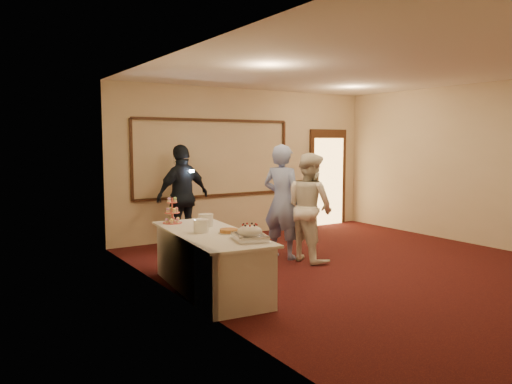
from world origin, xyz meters
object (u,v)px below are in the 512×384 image
woman (310,207)px  cupcake_stand (172,213)px  man (282,202)px  plate_stack_a (201,226)px  plate_stack_b (206,220)px  guest (183,196)px  tart (229,231)px  pavlova_tray (250,233)px  buffet_table (210,261)px

woman → cupcake_stand: bearing=79.9°
man → plate_stack_a: bearing=90.5°
plate_stack_b → guest: (0.66, 2.21, 0.08)m
plate_stack_a → man: 2.15m
man → tart: bearing=100.1°
plate_stack_a → tart: size_ratio=0.76×
plate_stack_a → tart: 0.37m
tart → guest: bearing=77.2°
man → guest: size_ratio=1.00×
plate_stack_b → guest: bearing=73.5°
plate_stack_b → woman: (1.97, 0.18, 0.02)m
pavlova_tray → man: man is taller
pavlova_tray → guest: (0.64, 3.33, 0.09)m
cupcake_stand → guest: guest is taller
cupcake_stand → tart: bearing=-75.2°
plate_stack_a → guest: guest is taller
pavlova_tray → plate_stack_b: size_ratio=2.71×
tart → man: (1.68, 1.17, 0.15)m
plate_stack_b → woman: bearing=5.3°
plate_stack_b → tart: (0.02, -0.61, -0.06)m
tart → man: size_ratio=0.14×
buffet_table → man: bearing=27.8°
woman → plate_stack_b: bearing=93.3°
plate_stack_b → man: 1.79m
cupcake_stand → plate_stack_a: (0.03, -0.86, -0.06)m
plate_stack_a → plate_stack_b: plate_stack_b is taller
cupcake_stand → plate_stack_b: 0.58m
plate_stack_a → woman: (2.21, 0.54, 0.02)m
plate_stack_a → tart: bearing=-43.6°
plate_stack_a → man: man is taller
pavlova_tray → man: size_ratio=0.30×
tart → plate_stack_b: bearing=91.6°
tart → woman: woman is taller
plate_stack_a → buffet_table: bearing=-27.4°
pavlova_tray → buffet_table: bearing=103.0°
buffet_table → tart: size_ratio=8.89×
tart → guest: guest is taller
buffet_table → plate_stack_b: plate_stack_b is taller
buffet_table → plate_stack_b: (0.15, 0.41, 0.47)m
plate_stack_a → cupcake_stand: bearing=92.0°
cupcake_stand → woman: size_ratio=0.23×
plate_stack_a → woman: bearing=13.7°
pavlova_tray → man: bearing=45.1°
pavlova_tray → man: 2.38m
cupcake_stand → pavlova_tray: bearing=-79.8°
pavlova_tray → tart: size_ratio=2.11×
plate_stack_b → man: bearing=18.5°
plate_stack_b → cupcake_stand: bearing=118.7°
buffet_table → plate_stack_a: size_ratio=11.70×
pavlova_tray → plate_stack_b: pavlova_tray is taller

